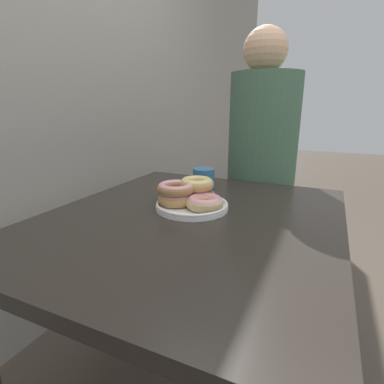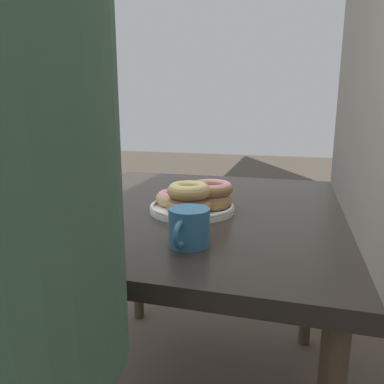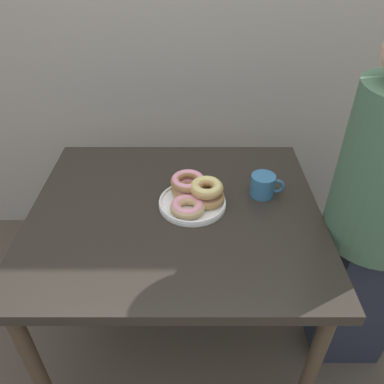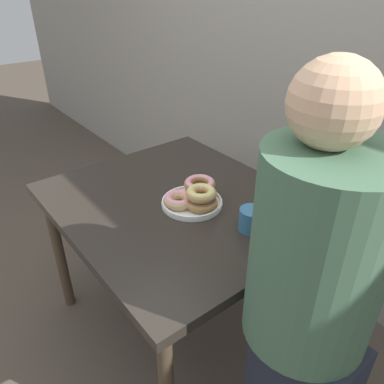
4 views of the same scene
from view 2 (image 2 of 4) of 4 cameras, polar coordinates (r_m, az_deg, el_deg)
The scene contains 3 objects.
dining_table at distance 1.20m, azimuth -0.32°, elevation -5.59°, with size 1.05×0.91×0.73m.
donut_plate at distance 1.09m, azimuth 0.35°, elevation -1.03°, with size 0.27×0.28×0.10m.
coffee_mug at distance 0.83m, azimuth -0.51°, elevation -5.36°, with size 0.13×0.09×0.09m.
Camera 2 is at (1.09, 0.63, 1.03)m, focal length 35.00 mm.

